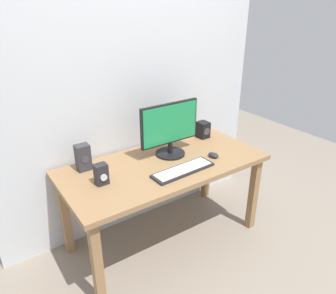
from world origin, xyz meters
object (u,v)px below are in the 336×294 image
mouse (213,155)px  speaker_right (203,130)px  desk (164,172)px  audio_controller (101,174)px  keyboard_primary (183,170)px  speaker_left (83,157)px  monitor (170,129)px

mouse → speaker_right: speaker_right is taller
desk → audio_controller: audio_controller is taller
desk → keyboard_primary: size_ratio=3.15×
keyboard_primary → speaker_right: speaker_right is taller
desk → mouse: 0.40m
keyboard_primary → speaker_left: (-0.56, 0.42, 0.08)m
desk → keyboard_primary: 0.21m
keyboard_primary → mouse: size_ratio=5.46×
desk → monitor: 0.33m
speaker_right → speaker_left: 1.07m
mouse → audio_controller: bearing=164.8°
monitor → keyboard_primary: size_ratio=1.03×
mouse → audio_controller: (-0.87, 0.12, 0.06)m
monitor → speaker_right: bearing=14.1°
keyboard_primary → speaker_right: size_ratio=3.41×
monitor → desk: bearing=-140.5°
monitor → speaker_right: monitor is taller
keyboard_primary → audio_controller: bearing=162.4°
desk → audio_controller: size_ratio=10.62×
monitor → audio_controller: 0.65m
mouse → speaker_right: 0.39m
keyboard_primary → mouse: 0.33m
desk → speaker_right: (0.55, 0.21, 0.15)m
speaker_right → audio_controller: bearing=-168.1°
keyboard_primary → audio_controller: 0.57m
monitor → speaker_left: bearing=167.8°
keyboard_primary → speaker_left: bearing=143.1°
desk → keyboard_primary: bearing=-78.1°
keyboard_primary → speaker_left: size_ratio=2.53×
desk → monitor: size_ratio=3.06×
desk → speaker_left: speaker_left is taller
monitor → mouse: size_ratio=5.63×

